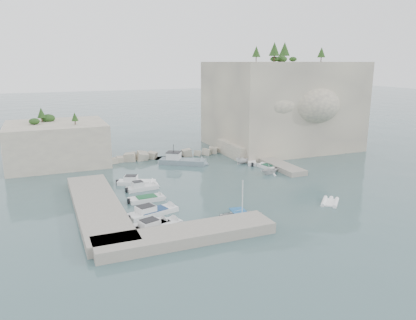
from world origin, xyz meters
name	(u,v)px	position (x,y,z in m)	size (l,w,h in m)	color
ground	(225,191)	(0.00, 0.00, 0.00)	(400.00, 400.00, 0.00)	#3F5C5F
cliff_east	(280,105)	(23.00, 23.00, 8.50)	(26.00, 22.00, 17.00)	beige
cliff_terrace	(248,149)	(13.00, 18.00, 1.25)	(8.00, 10.00, 2.50)	beige
outcrop_west	(57,143)	(-20.00, 25.00, 3.50)	(16.00, 14.00, 7.00)	beige
quay_west	(97,207)	(-17.00, -1.00, 0.55)	(5.00, 24.00, 1.10)	#9E9689
quay_south	(186,235)	(-10.00, -12.50, 0.55)	(18.00, 4.00, 1.10)	#9E9689
ledge_east	(272,162)	(13.50, 10.00, 0.40)	(3.00, 16.00, 0.80)	#9E9689
breakwater	(169,153)	(-1.00, 22.00, 0.70)	(28.00, 3.00, 1.40)	beige
motorboat_a	(137,184)	(-10.34, 7.73, 0.00)	(5.84, 1.74, 1.40)	white
motorboat_b	(143,190)	(-10.18, 4.91, 0.00)	(4.76, 1.56, 1.40)	silver
motorboat_c	(147,201)	(-10.79, 0.24, 0.00)	(4.85, 1.76, 0.70)	silver
motorboat_d	(153,215)	(-11.30, -4.66, 0.00)	(6.50, 1.93, 1.40)	silver
motorboat_e	(150,228)	(-12.53, -8.18, 0.00)	(4.53, 1.85, 0.70)	silver
motorboat_f	(156,229)	(-12.04, -8.86, 0.00)	(6.14, 1.83, 1.40)	silver
rowboat	(242,219)	(-2.39, -9.68, 0.00)	(3.52, 4.93, 1.02)	silver
inflatable_dinghy	(330,203)	(9.98, -9.37, 0.00)	(3.66, 1.77, 0.44)	white
tender_east_a	(270,174)	(10.07, 5.11, 0.00)	(2.72, 3.16, 1.66)	silver
tender_east_b	(268,169)	(11.48, 8.11, 0.00)	(4.18, 1.43, 0.70)	white
tender_east_c	(252,164)	(10.64, 12.05, 0.00)	(4.21, 1.36, 0.70)	white
tender_east_d	(245,163)	(9.74, 12.91, 0.00)	(1.46, 3.89, 1.50)	white
work_boat	(183,164)	(-0.42, 16.28, 0.00)	(8.62, 2.55, 2.20)	slate
rowboat_mast	(243,197)	(-2.39, -9.68, 2.61)	(0.10, 0.10, 4.20)	white
vegetation	(256,57)	(17.83, 24.40, 17.93)	(53.48, 13.88, 13.40)	#1E4219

